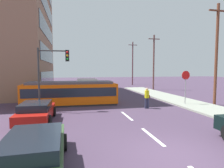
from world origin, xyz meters
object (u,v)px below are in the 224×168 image
at_px(parked_sedan_furthest, 59,88).
at_px(stop_sign, 186,80).
at_px(parked_sedan_near, 34,153).
at_px(streetcar_tram, 71,93).
at_px(parked_sedan_far, 53,93).
at_px(traffic_light_mast, 51,67).
at_px(utility_pole_near, 216,53).
at_px(pedestrian_crossing, 147,97).
at_px(utility_pole_far, 133,63).
at_px(parked_sedan_mid, 36,112).
at_px(utility_pole_mid, 154,61).
at_px(city_bus, 87,86).

xyz_separation_m(parked_sedan_furthest, stop_sign, (11.25, -12.25, 1.57)).
bearing_deg(parked_sedan_furthest, parked_sedan_near, -89.17).
height_order(streetcar_tram, parked_sedan_far, streetcar_tram).
bearing_deg(traffic_light_mast, utility_pole_near, -2.30).
bearing_deg(parked_sedan_near, stop_sign, 38.17).
bearing_deg(parked_sedan_near, pedestrian_crossing, 48.62).
xyz_separation_m(streetcar_tram, utility_pole_far, (12.54, 19.64, 3.47)).
xyz_separation_m(utility_pole_near, utility_pole_far, (0.14, 22.64, -0.02)).
height_order(parked_sedan_near, parked_sedan_mid, same).
height_order(parked_sedan_far, parked_sedan_furthest, same).
bearing_deg(streetcar_tram, utility_pole_far, 57.45).
bearing_deg(utility_pole_far, traffic_light_mast, -122.23).
bearing_deg(traffic_light_mast, parked_sedan_far, 94.25).
xyz_separation_m(streetcar_tram, parked_sedan_near, (-1.17, -11.15, -0.45)).
relative_size(parked_sedan_near, utility_pole_far, 0.53).
height_order(pedestrian_crossing, utility_pole_near, utility_pole_near).
relative_size(parked_sedan_furthest, utility_pole_far, 0.52).
distance_m(pedestrian_crossing, parked_sedan_near, 10.81).
height_order(parked_sedan_mid, utility_pole_near, utility_pole_near).
xyz_separation_m(pedestrian_crossing, utility_pole_mid, (6.64, 12.95, 3.44)).
relative_size(parked_sedan_far, utility_pole_near, 0.52).
bearing_deg(parked_sedan_furthest, city_bus, -38.49).
bearing_deg(utility_pole_far, city_bus, -129.21).
bearing_deg(utility_pole_near, utility_pole_far, 89.66).
height_order(streetcar_tram, utility_pole_far, utility_pole_far).
xyz_separation_m(pedestrian_crossing, parked_sedan_mid, (-8.03, -2.19, -0.32)).
height_order(pedestrian_crossing, traffic_light_mast, traffic_light_mast).
bearing_deg(parked_sedan_mid, utility_pole_far, 59.59).
bearing_deg(utility_pole_mid, parked_sedan_mid, -134.08).
height_order(city_bus, parked_sedan_mid, city_bus).
bearing_deg(pedestrian_crossing, utility_pole_near, 0.36).
bearing_deg(traffic_light_mast, parked_sedan_mid, -103.50).
bearing_deg(parked_sedan_near, utility_pole_far, 66.00).
distance_m(parked_sedan_furthest, stop_sign, 16.70).
distance_m(parked_sedan_near, utility_pole_near, 16.31).
bearing_deg(parked_sedan_furthest, parked_sedan_mid, -92.24).
height_order(pedestrian_crossing, parked_sedan_near, pedestrian_crossing).
relative_size(streetcar_tram, parked_sedan_mid, 1.99).
height_order(parked_sedan_furthest, traffic_light_mast, traffic_light_mast).
relative_size(parked_sedan_furthest, traffic_light_mast, 0.96).
bearing_deg(streetcar_tram, parked_sedan_furthest, 98.62).
bearing_deg(utility_pole_far, parked_sedan_near, -114.00).
xyz_separation_m(parked_sedan_near, utility_pole_near, (13.57, 8.15, 3.94)).
bearing_deg(parked_sedan_near, traffic_light_mast, 91.45).
distance_m(streetcar_tram, pedestrian_crossing, 6.71).
height_order(parked_sedan_furthest, utility_pole_far, utility_pole_far).
bearing_deg(streetcar_tram, parked_sedan_near, -95.98).
bearing_deg(parked_sedan_furthest, streetcar_tram, -81.38).
distance_m(parked_sedan_near, utility_pole_far, 33.92).
bearing_deg(stop_sign, parked_sedan_mid, -167.20).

